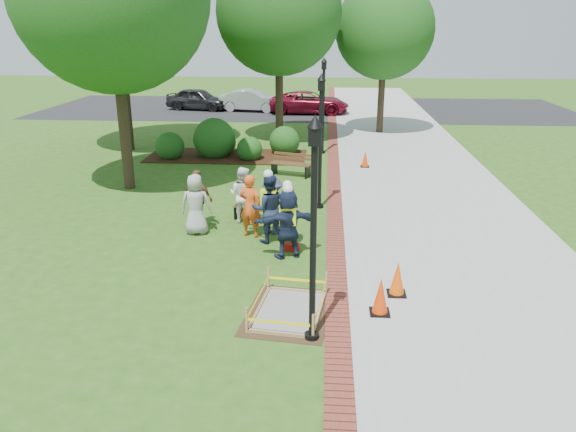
# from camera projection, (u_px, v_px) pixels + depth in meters

# --- Properties ---
(ground) EXTENTS (100.00, 100.00, 0.00)m
(ground) POSITION_uv_depth(u_px,v_px,m) (264.00, 270.00, 13.63)
(ground) COLOR #285116
(ground) RESTS_ON ground
(sidewalk) EXTENTS (6.00, 60.00, 0.02)m
(sidewalk) POSITION_uv_depth(u_px,v_px,m) (414.00, 171.00, 22.71)
(sidewalk) COLOR #9E9E99
(sidewalk) RESTS_ON ground
(brick_edging) EXTENTS (0.50, 60.00, 0.03)m
(brick_edging) POSITION_uv_depth(u_px,v_px,m) (334.00, 169.00, 22.93)
(brick_edging) COLOR maroon
(brick_edging) RESTS_ON ground
(mulch_bed) EXTENTS (7.00, 3.00, 0.05)m
(mulch_bed) POSITION_uv_depth(u_px,v_px,m) (227.00, 156.00, 25.13)
(mulch_bed) COLOR #381E0F
(mulch_bed) RESTS_ON ground
(parking_lot) EXTENTS (36.00, 12.00, 0.01)m
(parking_lot) POSITION_uv_depth(u_px,v_px,m) (307.00, 108.00, 39.07)
(parking_lot) COLOR black
(parking_lot) RESTS_ON ground
(wet_concrete_pad) EXTENTS (1.97, 2.49, 0.55)m
(wet_concrete_pad) POSITION_uv_depth(u_px,v_px,m) (289.00, 302.00, 11.59)
(wet_concrete_pad) COLOR #47331E
(wet_concrete_pad) RESTS_ON ground
(bench_near) EXTENTS (1.40, 0.91, 0.72)m
(bench_near) POSITION_uv_depth(u_px,v_px,m) (255.00, 213.00, 16.98)
(bench_near) COLOR brown
(bench_near) RESTS_ON ground
(bench_far) EXTENTS (1.68, 0.96, 0.87)m
(bench_far) POSITION_uv_depth(u_px,v_px,m) (291.00, 169.00, 21.89)
(bench_far) COLOR brown
(bench_far) RESTS_ON ground
(cone_front) EXTENTS (0.41, 0.41, 0.81)m
(cone_front) POSITION_uv_depth(u_px,v_px,m) (380.00, 297.00, 11.48)
(cone_front) COLOR black
(cone_front) RESTS_ON ground
(cone_back) EXTENTS (0.41, 0.41, 0.81)m
(cone_back) POSITION_uv_depth(u_px,v_px,m) (397.00, 279.00, 12.28)
(cone_back) COLOR black
(cone_back) RESTS_ON ground
(cone_far) EXTENTS (0.36, 0.36, 0.71)m
(cone_far) POSITION_uv_depth(u_px,v_px,m) (365.00, 159.00, 23.17)
(cone_far) COLOR black
(cone_far) RESTS_ON ground
(toolbox) EXTENTS (0.41, 0.26, 0.19)m
(toolbox) POSITION_uv_depth(u_px,v_px,m) (292.00, 247.00, 14.78)
(toolbox) COLOR #9D140C
(toolbox) RESTS_ON ground
(lamp_near) EXTENTS (0.28, 0.28, 4.26)m
(lamp_near) POSITION_uv_depth(u_px,v_px,m) (314.00, 216.00, 9.90)
(lamp_near) COLOR black
(lamp_near) RESTS_ON ground
(lamp_mid) EXTENTS (0.28, 0.28, 4.26)m
(lamp_mid) POSITION_uv_depth(u_px,v_px,m) (321.00, 132.00, 17.44)
(lamp_mid) COLOR black
(lamp_mid) RESTS_ON ground
(lamp_far) EXTENTS (0.28, 0.28, 4.26)m
(lamp_far) POSITION_uv_depth(u_px,v_px,m) (323.00, 98.00, 24.98)
(lamp_far) COLOR black
(lamp_far) RESTS_ON ground
(tree_back) EXTENTS (5.97, 5.97, 9.15)m
(tree_back) POSITION_uv_depth(u_px,v_px,m) (279.00, 12.00, 26.53)
(tree_back) COLOR #3D2D1E
(tree_back) RESTS_ON ground
(tree_right) EXTENTS (5.11, 5.11, 7.90)m
(tree_right) POSITION_uv_depth(u_px,v_px,m) (385.00, 30.00, 28.93)
(tree_right) COLOR #3D2D1E
(tree_right) RESTS_ON ground
(shrub_a) EXTENTS (1.26, 1.26, 1.26)m
(shrub_a) POSITION_uv_depth(u_px,v_px,m) (171.00, 158.00, 24.77)
(shrub_a) COLOR #1D4012
(shrub_a) RESTS_ON ground
(shrub_b) EXTENTS (1.87, 1.87, 1.87)m
(shrub_b) POSITION_uv_depth(u_px,v_px,m) (215.00, 157.00, 25.11)
(shrub_b) COLOR #1D4012
(shrub_b) RESTS_ON ground
(shrub_c) EXTENTS (1.12, 1.12, 1.12)m
(shrub_c) POSITION_uv_depth(u_px,v_px,m) (250.00, 160.00, 24.51)
(shrub_c) COLOR #1D4012
(shrub_c) RESTS_ON ground
(shrub_d) EXTENTS (1.37, 1.37, 1.37)m
(shrub_d) POSITION_uv_depth(u_px,v_px,m) (284.00, 154.00, 25.64)
(shrub_d) COLOR #1D4012
(shrub_d) RESTS_ON ground
(shrub_e) EXTENTS (1.05, 1.05, 1.05)m
(shrub_e) POSITION_uv_depth(u_px,v_px,m) (225.00, 152.00, 25.96)
(shrub_e) COLOR #1D4012
(shrub_e) RESTS_ON ground
(casual_person_a) EXTENTS (0.56, 0.37, 1.74)m
(casual_person_a) POSITION_uv_depth(u_px,v_px,m) (196.00, 204.00, 15.74)
(casual_person_a) COLOR #A0A0A0
(casual_person_a) RESTS_ON ground
(casual_person_b) EXTENTS (0.65, 0.52, 1.78)m
(casual_person_b) POSITION_uv_depth(u_px,v_px,m) (250.00, 206.00, 15.53)
(casual_person_b) COLOR #E64F1B
(casual_person_b) RESTS_ON ground
(casual_person_c) EXTENTS (0.62, 0.50, 1.70)m
(casual_person_c) POSITION_uv_depth(u_px,v_px,m) (243.00, 195.00, 16.66)
(casual_person_c) COLOR white
(casual_person_c) RESTS_ON ground
(casual_person_d) EXTENTS (0.63, 0.53, 1.68)m
(casual_person_d) POSITION_uv_depth(u_px,v_px,m) (198.00, 198.00, 16.38)
(casual_person_d) COLOR brown
(casual_person_d) RESTS_ON ground
(casual_person_e) EXTENTS (0.62, 0.53, 1.64)m
(casual_person_e) POSITION_uv_depth(u_px,v_px,m) (273.00, 206.00, 15.77)
(casual_person_e) COLOR #333A59
(casual_person_e) RESTS_ON ground
(hivis_worker_a) EXTENTS (0.67, 0.55, 1.94)m
(hivis_worker_a) POSITION_uv_depth(u_px,v_px,m) (288.00, 222.00, 14.12)
(hivis_worker_a) COLOR #161B39
(hivis_worker_a) RESTS_ON ground
(hivis_worker_b) EXTENTS (0.63, 0.58, 1.81)m
(hivis_worker_b) POSITION_uv_depth(u_px,v_px,m) (287.00, 214.00, 14.88)
(hivis_worker_b) COLOR #17273C
(hivis_worker_b) RESTS_ON ground
(hivis_worker_c) EXTENTS (0.67, 0.50, 2.04)m
(hivis_worker_c) POSITION_uv_depth(u_px,v_px,m) (269.00, 207.00, 15.10)
(hivis_worker_c) COLOR #171A3E
(hivis_worker_c) RESTS_ON ground
(parked_car_a) EXTENTS (3.04, 5.20, 1.59)m
(parked_car_a) POSITION_uv_depth(u_px,v_px,m) (199.00, 110.00, 38.43)
(parked_car_a) COLOR black
(parked_car_a) RESTS_ON ground
(parked_car_b) EXTENTS (2.79, 5.02, 1.55)m
(parked_car_b) POSITION_uv_depth(u_px,v_px,m) (252.00, 111.00, 37.79)
(parked_car_b) COLOR #B5B6BA
(parked_car_b) RESTS_ON ground
(parked_car_c) EXTENTS (2.12, 4.80, 1.56)m
(parked_car_c) POSITION_uv_depth(u_px,v_px,m) (309.00, 113.00, 36.89)
(parked_car_c) COLOR maroon
(parked_car_c) RESTS_ON ground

